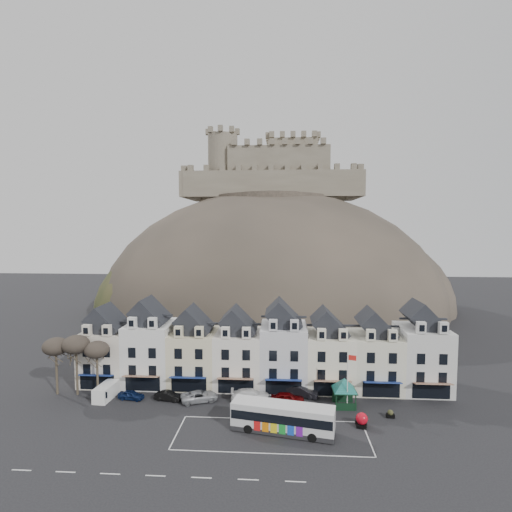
{
  "coord_description": "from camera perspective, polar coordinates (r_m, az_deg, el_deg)",
  "views": [
    {
      "loc": [
        3.12,
        -43.06,
        24.12
      ],
      "look_at": [
        -1.3,
        24.0,
        19.0
      ],
      "focal_mm": 28.0,
      "sensor_mm": 36.0,
      "label": 1
    }
  ],
  "objects": [
    {
      "name": "flagpole",
      "position": [
        55.4,
        13.05,
        -16.61
      ],
      "size": [
        1.06,
        0.42,
        7.71
      ],
      "rotation": [
        0.0,
        0.0,
        -0.34
      ],
      "color": "silver",
      "rests_on": "ground"
    },
    {
      "name": "bus_shelter",
      "position": [
        57.0,
        12.51,
        -17.48
      ],
      "size": [
        6.13,
        6.13,
        3.89
      ],
      "rotation": [
        0.0,
        0.0,
        0.02
      ],
      "color": "black",
      "rests_on": "ground"
    },
    {
      "name": "car_navy",
      "position": [
        61.25,
        -17.39,
        -18.41
      ],
      "size": [
        3.79,
        1.94,
        1.23
      ],
      "primitive_type": "imported",
      "rotation": [
        0.0,
        0.0,
        1.43
      ],
      "color": "#0E1D47",
      "rests_on": "ground"
    },
    {
      "name": "red_buoy",
      "position": [
        53.19,
        14.87,
        -21.68
      ],
      "size": [
        1.44,
        1.44,
        1.76
      ],
      "rotation": [
        0.0,
        0.0,
        -0.26
      ],
      "color": "black",
      "rests_on": "ground"
    },
    {
      "name": "castle_hill",
      "position": [
        114.58,
        2.78,
        -7.74
      ],
      "size": [
        100.0,
        76.0,
        68.0
      ],
      "color": "#353029",
      "rests_on": "ground"
    },
    {
      "name": "tree_left_mid",
      "position": [
        63.26,
        -24.33,
        -11.51
      ],
      "size": [
        3.78,
        3.78,
        8.64
      ],
      "color": "#3A3025",
      "rests_on": "ground"
    },
    {
      "name": "planter_west",
      "position": [
        54.05,
        14.61,
        -21.67
      ],
      "size": [
        1.15,
        0.77,
        1.1
      ],
      "rotation": [
        0.0,
        0.0,
        -0.1
      ],
      "color": "black",
      "rests_on": "ground"
    },
    {
      "name": "coach_bay_markings",
      "position": [
        50.47,
        2.24,
        -24.2
      ],
      "size": [
        22.0,
        7.5,
        0.01
      ],
      "primitive_type": "cube",
      "color": "silver",
      "rests_on": "ground"
    },
    {
      "name": "tree_left_far",
      "position": [
        64.79,
        -26.7,
        -11.53
      ],
      "size": [
        3.61,
        3.61,
        8.24
      ],
      "color": "#3A3025",
      "rests_on": "ground"
    },
    {
      "name": "car_white",
      "position": [
        58.31,
        -0.78,
        -19.23
      ],
      "size": [
        5.67,
        2.86,
        1.58
      ],
      "primitive_type": "imported",
      "rotation": [
        0.0,
        0.0,
        1.69
      ],
      "color": "white",
      "rests_on": "ground"
    },
    {
      "name": "townhouse_terrace",
      "position": [
        62.03,
        0.87,
        -13.31
      ],
      "size": [
        54.4,
        9.35,
        11.8
      ],
      "color": "silver",
      "rests_on": "ground"
    },
    {
      "name": "castle",
      "position": [
        120.11,
        2.55,
        12.04
      ],
      "size": [
        50.2,
        22.2,
        22.0
      ],
      "color": "#645B4C",
      "rests_on": "ground"
    },
    {
      "name": "white_van",
      "position": [
        62.42,
        -20.62,
        -17.68
      ],
      "size": [
        2.23,
        4.48,
        1.98
      ],
      "rotation": [
        0.0,
        0.0,
        -0.08
      ],
      "color": "white",
      "rests_on": "ground"
    },
    {
      "name": "bus",
      "position": [
        50.29,
        3.83,
        -21.91
      ],
      "size": [
        12.31,
        5.05,
        3.39
      ],
      "rotation": [
        0.0,
        0.0,
        -0.19
      ],
      "color": "#262628",
      "rests_on": "ground"
    },
    {
      "name": "tree_left_near",
      "position": [
        62.13,
        -21.81,
        -12.38
      ],
      "size": [
        3.43,
        3.43,
        7.84
      ],
      "color": "#3A3025",
      "rests_on": "ground"
    },
    {
      "name": "planter_east",
      "position": [
        56.51,
        18.64,
        -20.59
      ],
      "size": [
        1.07,
        0.72,
        1.03
      ],
      "rotation": [
        0.0,
        0.0,
        -0.09
      ],
      "color": "black",
      "rests_on": "ground"
    },
    {
      "name": "car_charcoal",
      "position": [
        59.88,
        6.57,
        -18.63
      ],
      "size": [
        4.88,
        3.02,
        1.52
      ],
      "primitive_type": "imported",
      "rotation": [
        0.0,
        0.0,
        1.24
      ],
      "color": "black",
      "rests_on": "ground"
    },
    {
      "name": "car_silver",
      "position": [
        58.63,
        -8.07,
        -19.22
      ],
      "size": [
        5.53,
        4.0,
        1.42
      ],
      "primitive_type": "imported",
      "rotation": [
        0.0,
        0.0,
        1.94
      ],
      "color": "#AAACB2",
      "rests_on": "ground"
    },
    {
      "name": "car_black",
      "position": [
        59.66,
        -12.42,
        -18.94
      ],
      "size": [
        3.97,
        1.97,
        1.25
      ],
      "primitive_type": "imported",
      "rotation": [
        0.0,
        0.0,
        1.39
      ],
      "color": "black",
      "rests_on": "ground"
    },
    {
      "name": "ground",
      "position": [
        49.46,
        -0.36,
        -24.83
      ],
      "size": [
        300.0,
        300.0,
        0.0
      ],
      "primitive_type": "plane",
      "color": "black",
      "rests_on": "ground"
    },
    {
      "name": "car_maroon",
      "position": [
        57.52,
        4.52,
        -19.6
      ],
      "size": [
        4.65,
        2.06,
        1.55
      ],
      "primitive_type": "imported",
      "rotation": [
        0.0,
        0.0,
        1.62
      ],
      "color": "#520405",
      "rests_on": "ground"
    }
  ]
}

